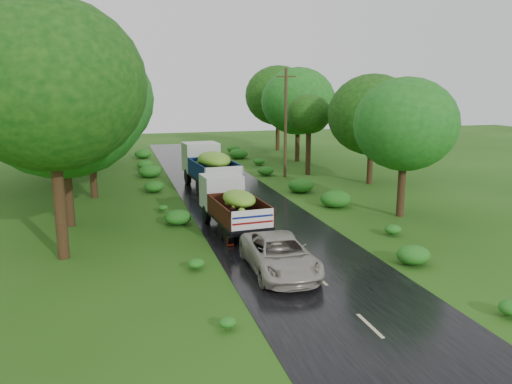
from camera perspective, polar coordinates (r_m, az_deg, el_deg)
name	(u,v)px	position (r m, az deg, el deg)	size (l,w,h in m)	color
ground	(318,278)	(19.22, 7.15, -9.71)	(120.00, 120.00, 0.00)	#1D470F
road	(277,239)	(23.63, 2.45, -5.39)	(6.50, 80.00, 0.02)	black
road_lines	(271,233)	(24.53, 1.73, -4.69)	(0.12, 69.60, 0.00)	#BFB78C
truck_near	(231,202)	(24.92, -2.84, -1.15)	(2.49, 6.01, 2.47)	black
truck_far	(208,164)	(35.05, -5.47, 3.16)	(3.04, 7.25, 2.98)	black
car	(280,255)	(19.40, 2.71, -7.16)	(2.30, 4.98, 1.39)	#A59F93
utility_pole	(286,122)	(38.95, 3.39, 7.98)	(1.44, 0.51, 8.36)	#382616
trees_left	(73,91)	(37.90, -20.21, 10.74)	(6.98, 34.09, 9.45)	black
trees_right	(318,106)	(42.85, 7.15, 9.70)	(6.33, 32.51, 7.69)	black
shrubs	(234,193)	(31.93, -2.56, -0.11)	(11.90, 44.00, 0.70)	#1E5814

